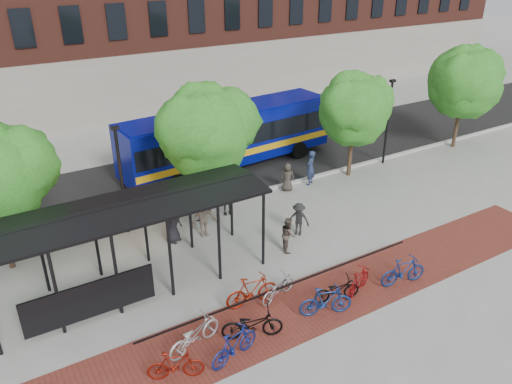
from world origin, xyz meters
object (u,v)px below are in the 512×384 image
bike_2 (194,335)px  bike_3 (234,345)px  bike_6 (278,288)px  pedestrian_6 (287,177)px  bus_shelter (124,218)px  pedestrian_2 (198,205)px  lamp_post_left (121,178)px  bike_4 (252,324)px  pedestrian_0 (173,223)px  bike_11 (403,271)px  tree_b (206,127)px  tree_d (466,79)px  bus (229,134)px  bike_5 (252,291)px  pedestrian_7 (310,168)px  pedestrian_8 (288,234)px  lamp_post_right (388,120)px  bike_9 (358,281)px  tree_c (355,107)px  pedestrian_9 (299,219)px  pedestrian_4 (227,198)px  bike_8 (337,290)px  pedestrian_3 (204,218)px  bike_1 (175,365)px  bike_7 (326,301)px

bike_2 → bike_3: (0.88, -1.12, 0.03)m
bike_6 → pedestrian_6: bearing=-52.9°
bus_shelter → pedestrian_2: size_ratio=6.49×
lamp_post_left → bike_4: bearing=-81.1°
pedestrian_0 → bike_11: bearing=-79.1°
tree_b → bus_shelter: bearing=-143.8°
tree_d → lamp_post_left: 22.17m
bus → bike_5: bearing=-119.0°
pedestrian_0 → pedestrian_7: size_ratio=0.94×
pedestrian_2 → pedestrian_8: 4.94m
bus_shelter → bus: size_ratio=0.80×
tree_d → bike_2: (-22.58, -8.17, -3.91)m
tree_b → bike_5: tree_b is taller
lamp_post_right → bike_9: 13.52m
bike_4 → pedestrian_6: size_ratio=1.32×
tree_d → tree_c: bearing=-180.0°
lamp_post_right → pedestrian_6: lamp_post_right is taller
pedestrian_9 → pedestrian_4: bearing=169.8°
bike_4 → bike_8: (3.69, 0.07, -0.08)m
bus_shelter → lamp_post_right: 17.61m
bike_6 → pedestrian_3: 5.52m
bike_8 → pedestrian_2: 8.42m
tree_b → pedestrian_4: tree_b is taller
bike_8 → pedestrian_3: (-2.20, 6.71, 0.47)m
tree_c → bus_shelter: bearing=-164.9°
bike_8 → pedestrian_6: (3.70, 8.71, 0.32)m
bike_3 → pedestrian_7: 13.67m
bike_1 → bike_2: size_ratio=0.83×
bike_1 → pedestrian_2: (4.83, 8.65, 0.29)m
pedestrian_0 → pedestrian_7: 8.97m
lamp_post_right → pedestrian_6: 7.47m
bike_11 → pedestrian_9: size_ratio=1.22×
tree_c → pedestrian_3: 10.83m
lamp_post_right → bike_8: size_ratio=2.85×
tree_c → pedestrian_3: tree_c is taller
tree_b → tree_d: tree_d is taller
pedestrian_8 → bike_6: bearing=162.6°
bus_shelter → tree_b: 6.64m
bike_4 → pedestrian_3: bearing=10.3°
lamp_post_left → bike_7: size_ratio=2.63×
bike_9 → pedestrian_3: pedestrian_3 is taller
bike_5 → lamp_post_left: bearing=23.4°
bike_1 → bike_6: bike_1 is taller
bike_1 → bike_3: bike_3 is taller
lamp_post_left → bike_11: bearing=-49.8°
pedestrian_0 → pedestrian_9: size_ratio=1.16×
tree_b → lamp_post_left: (-4.10, 0.25, -1.71)m
lamp_post_left → bike_11: lamp_post_left is taller
bike_4 → tree_c: bearing=-30.7°
bus_shelter → lamp_post_left: 4.24m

